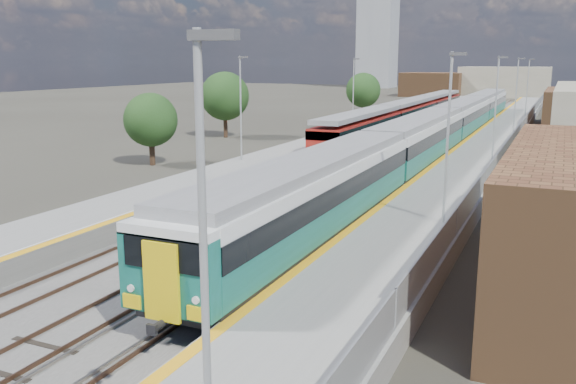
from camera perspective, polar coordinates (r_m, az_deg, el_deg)
The scene contains 11 objects.
ground at distance 56.74m, azimuth 12.68°, elevation 3.58°, with size 320.00×320.00×0.00m, color #47443A.
ballast_bed at distance 59.63m, azimuth 11.05°, elevation 4.08°, with size 10.50×155.00×0.06m, color #565451.
tracks at distance 61.11m, azimuth 11.97°, elevation 4.31°, with size 8.96×160.00×0.17m.
platform_right at distance 58.33m, azimuth 18.30°, elevation 4.02°, with size 4.70×155.00×8.52m.
platform_left at distance 61.43m, azimuth 4.87°, elevation 4.95°, with size 4.30×155.00×8.52m.
buildings at distance 146.62m, azimuth 13.01°, elevation 12.79°, with size 72.00×185.50×40.00m.
green_train at distance 57.11m, azimuth 14.47°, elevation 5.98°, with size 3.09×86.04×3.41m.
red_train at distance 74.21m, azimuth 11.27°, elevation 7.22°, with size 2.83×57.45×3.58m.
tree_a at distance 49.52m, azimuth -12.73°, elevation 6.59°, with size 4.24×4.24×5.74m.
tree_b at distance 66.92m, azimuth -5.93°, elevation 8.91°, with size 5.24×5.24×7.10m.
tree_c at distance 88.24m, azimuth 7.05°, elevation 9.43°, with size 4.89×4.89×6.63m.
Camera 1 is at (11.08, -5.06, 8.07)m, focal length 38.00 mm.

